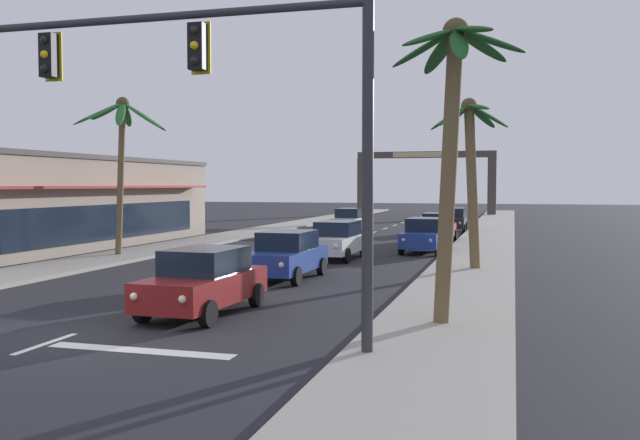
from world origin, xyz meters
TOP-DOWN VIEW (x-y plane):
  - ground_plane at (0.00, 0.00)m, footprint 220.00×220.00m
  - sidewalk_right at (7.80, 20.00)m, footprint 3.20×110.00m
  - sidewalk_left at (-7.80, 20.00)m, footprint 3.20×110.00m
  - lane_markings at (0.46, 20.07)m, footprint 4.28×88.96m
  - traffic_signal_mast at (3.43, 0.01)m, footprint 10.49×0.41m
  - sedan_lead_at_stop_bar at (1.73, 3.33)m, footprint 2.08×4.50m
  - sedan_third_in_queue at (1.69, 10.10)m, footprint 2.03×4.48m
  - sedan_fifth_in_queue at (1.79, 16.88)m, footprint 2.10×4.51m
  - sedan_oncoming_far at (-1.52, 33.61)m, footprint 2.04×4.49m
  - sedan_parked_nearest_kerb at (5.16, 27.05)m, footprint 1.95×4.45m
  - sedan_parked_mid_kerb at (5.22, 35.93)m, footprint 2.02×4.48m
  - sedan_parked_far_kerb at (5.16, 20.95)m, footprint 2.08×4.50m
  - palm_left_second at (-7.77, 14.90)m, footprint 4.35×4.35m
  - palm_right_nearest at (7.97, 3.21)m, footprint 3.01×3.09m
  - palm_right_second at (7.72, 14.01)m, footprint 2.99×3.05m
  - storefront_strip_left at (-13.95, 17.78)m, footprint 7.94×23.62m
  - town_gateway_arch at (0.00, 62.77)m, footprint 15.01×0.90m

SIDE VIEW (x-z plane):
  - ground_plane at x=0.00m, z-range 0.00..0.00m
  - lane_markings at x=0.46m, z-range 0.00..0.01m
  - sidewalk_right at x=7.80m, z-range 0.00..0.14m
  - sidewalk_left at x=-7.80m, z-range 0.00..0.14m
  - sedan_lead_at_stop_bar at x=1.73m, z-range 0.01..1.69m
  - sedan_third_in_queue at x=1.69m, z-range 0.01..1.69m
  - sedan_fifth_in_queue at x=1.79m, z-range 0.01..1.69m
  - sedan_oncoming_far at x=-1.52m, z-range 0.01..1.69m
  - sedan_parked_nearest_kerb at x=5.16m, z-range 0.01..1.69m
  - sedan_parked_mid_kerb at x=5.22m, z-range 0.01..1.69m
  - sedan_parked_far_kerb at x=5.16m, z-range 0.01..1.69m
  - storefront_strip_left at x=-13.95m, z-range 0.00..4.79m
  - town_gateway_arch at x=0.00m, z-range 1.02..7.94m
  - palm_right_second at x=7.72m, z-range 1.20..7.78m
  - palm_right_nearest at x=7.97m, z-range 1.51..8.56m
  - traffic_signal_mast at x=3.43m, z-range 1.62..8.94m
  - palm_left_second at x=-7.77m, z-range 1.93..9.18m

